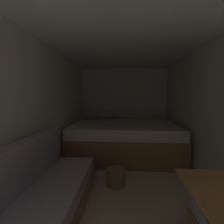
% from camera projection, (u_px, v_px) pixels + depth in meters
% --- Properties ---
extents(ground_plane, '(6.68, 6.68, 0.00)m').
position_uv_depth(ground_plane, '(125.00, 188.00, 2.24)').
color(ground_plane, beige).
extents(wall_back, '(2.41, 0.05, 2.03)m').
position_uv_depth(wall_back, '(124.00, 106.00, 4.49)').
color(wall_back, silver).
rests_on(wall_back, ground).
extents(wall_left, '(0.05, 4.68, 2.03)m').
position_uv_depth(wall_left, '(40.00, 115.00, 2.21)').
color(wall_left, silver).
rests_on(wall_left, ground).
extents(wall_right, '(0.05, 4.68, 2.03)m').
position_uv_depth(wall_right, '(218.00, 117.00, 2.06)').
color(wall_right, silver).
rests_on(wall_right, ground).
extents(ceiling_slab, '(2.41, 4.68, 0.05)m').
position_uv_depth(ceiling_slab, '(126.00, 35.00, 2.04)').
color(ceiling_slab, white).
rests_on(ceiling_slab, wall_left).
extents(bed, '(2.19, 1.77, 0.86)m').
position_uv_depth(bed, '(124.00, 138.00, 3.60)').
color(bed, olive).
rests_on(bed, ground).
extents(sofa_left, '(0.67, 2.29, 0.82)m').
position_uv_depth(sofa_left, '(27.00, 216.00, 1.38)').
color(sofa_left, '#9E7247').
rests_on(sofa_left, ground).
extents(wicker_basket, '(0.28, 0.28, 0.23)m').
position_uv_depth(wicker_basket, '(116.00, 177.00, 2.32)').
color(wicker_basket, olive).
rests_on(wicker_basket, ground).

